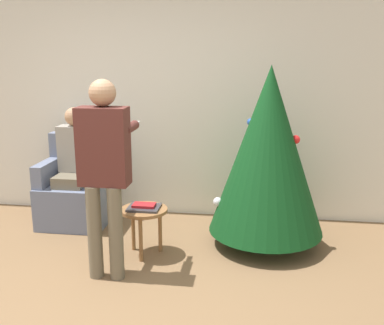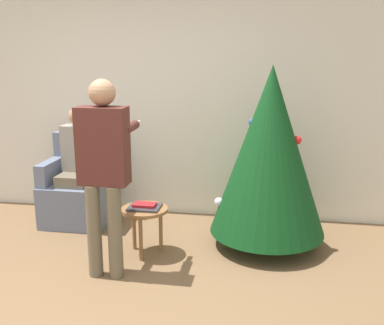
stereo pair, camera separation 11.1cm
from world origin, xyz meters
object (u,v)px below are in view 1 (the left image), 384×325
Objects in this scene: christmas_tree at (268,151)px; side_stool at (144,215)px; armchair at (77,191)px; person_seated at (74,161)px; person_standing at (104,163)px.

side_stool is at bearing -161.23° from christmas_tree.
armchair is 0.76× the size of person_seated.
person_standing reaches higher than side_stool.
armchair is 1.17m from side_stool.
person_seated is (0.00, -0.02, 0.35)m from armchair.
side_stool is (0.21, 0.42, -0.60)m from person_standing.
person_seated is at bearing 144.04° from side_stool.
christmas_tree is at bearing -8.32° from person_seated.
armchair is (-2.05, 0.32, -0.59)m from christmas_tree.
armchair is 0.59× the size of person_standing.
person_seated is at bearing 171.68° from christmas_tree.
person_standing is at bearing -148.82° from christmas_tree.
christmas_tree reaches higher than armchair.
christmas_tree is 2.16m from armchair.
person_standing reaches higher than person_seated.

